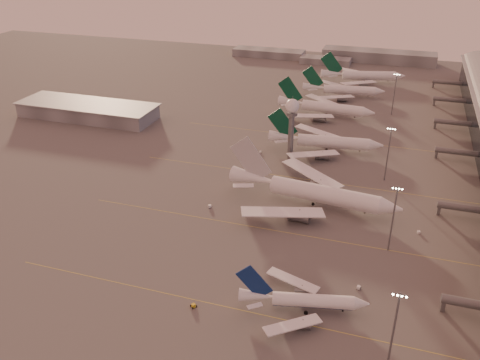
% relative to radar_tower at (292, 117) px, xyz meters
% --- Properties ---
extents(ground, '(700.00, 700.00, 0.00)m').
position_rel_radar_tower_xyz_m(ground, '(-5.00, -120.00, -20.95)').
color(ground, '#504D4D').
rests_on(ground, ground).
extents(taxiway_markings, '(180.00, 185.25, 0.02)m').
position_rel_radar_tower_xyz_m(taxiway_markings, '(25.00, -64.00, -20.94)').
color(taxiway_markings, gold).
rests_on(taxiway_markings, ground).
extents(hangar, '(82.00, 27.00, 8.50)m').
position_rel_radar_tower_xyz_m(hangar, '(-125.00, 20.00, -16.63)').
color(hangar, slate).
rests_on(hangar, ground).
extents(radar_tower, '(6.40, 6.40, 31.10)m').
position_rel_radar_tower_xyz_m(radar_tower, '(0.00, 0.00, 0.00)').
color(radar_tower, slate).
rests_on(radar_tower, ground).
extents(mast_a, '(3.60, 0.56, 25.00)m').
position_rel_radar_tower_xyz_m(mast_a, '(53.00, -120.00, -7.21)').
color(mast_a, slate).
rests_on(mast_a, ground).
extents(mast_b, '(3.60, 0.56, 25.00)m').
position_rel_radar_tower_xyz_m(mast_b, '(50.00, -65.00, -7.21)').
color(mast_b, slate).
rests_on(mast_b, ground).
extents(mast_c, '(3.60, 0.56, 25.00)m').
position_rel_radar_tower_xyz_m(mast_c, '(45.00, -10.00, -7.21)').
color(mast_c, slate).
rests_on(mast_c, ground).
extents(mast_d, '(3.60, 0.56, 25.00)m').
position_rel_radar_tower_xyz_m(mast_d, '(43.00, 80.00, -7.21)').
color(mast_d, slate).
rests_on(mast_d, ground).
extents(distant_horizon, '(165.00, 37.50, 9.00)m').
position_rel_radar_tower_xyz_m(distant_horizon, '(-2.38, 205.14, -17.06)').
color(distant_horizon, slate).
rests_on(distant_horizon, ground).
extents(narrowbody_mid, '(38.15, 30.11, 15.11)m').
position_rel_radar_tower_xyz_m(narrowbody_mid, '(28.24, -104.40, -17.89)').
color(narrowbody_mid, white).
rests_on(narrowbody_mid, ground).
extents(widebody_white, '(71.08, 56.67, 25.04)m').
position_rel_radar_tower_xyz_m(widebody_white, '(18.98, -42.09, -16.61)').
color(widebody_white, white).
rests_on(widebody_white, ground).
extents(greentail_a, '(57.02, 45.83, 20.73)m').
position_rel_radar_tower_xyz_m(greentail_a, '(14.55, 14.28, -17.29)').
color(greentail_a, white).
rests_on(greentail_a, ground).
extents(greentail_b, '(58.36, 47.00, 21.19)m').
position_rel_radar_tower_xyz_m(greentail_b, '(6.00, 65.93, -17.21)').
color(greentail_b, white).
rests_on(greentail_b, ground).
extents(greentail_c, '(53.53, 42.96, 19.51)m').
position_rel_radar_tower_xyz_m(greentail_c, '(10.81, 106.32, -17.50)').
color(greentail_c, white).
rests_on(greentail_c, ground).
extents(greentail_d, '(58.97, 47.05, 21.82)m').
position_rel_radar_tower_xyz_m(greentail_d, '(19.41, 143.64, -17.10)').
color(greentail_d, white).
rests_on(greentail_d, ground).
extents(gsv_tug_mid, '(4.12, 3.84, 1.02)m').
position_rel_radar_tower_xyz_m(gsv_tug_mid, '(-2.67, -113.13, -20.43)').
color(gsv_tug_mid, gold).
rests_on(gsv_tug_mid, ground).
extents(gsv_truck_b, '(6.13, 3.48, 2.34)m').
position_rel_radar_tower_xyz_m(gsv_truck_b, '(43.12, -89.71, -19.76)').
color(gsv_truck_b, white).
rests_on(gsv_truck_b, ground).
extents(gsv_truck_c, '(5.87, 5.86, 2.47)m').
position_rel_radar_tower_xyz_m(gsv_truck_c, '(-19.06, -56.37, -19.69)').
color(gsv_truck_c, white).
rests_on(gsv_truck_c, ground).
extents(gsv_catering_b, '(4.98, 3.03, 3.81)m').
position_rel_radar_tower_xyz_m(gsv_catering_b, '(60.18, -50.46, -19.05)').
color(gsv_catering_b, white).
rests_on(gsv_catering_b, ground).
extents(gsv_tug_far, '(3.02, 3.85, 0.96)m').
position_rel_radar_tower_xyz_m(gsv_tug_far, '(10.60, -11.00, -20.45)').
color(gsv_tug_far, white).
rests_on(gsv_tug_far, ground).
extents(gsv_truck_d, '(2.11, 5.17, 2.06)m').
position_rel_radar_tower_xyz_m(gsv_truck_d, '(-15.28, 1.95, -19.90)').
color(gsv_truck_d, white).
rests_on(gsv_truck_d, ground).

